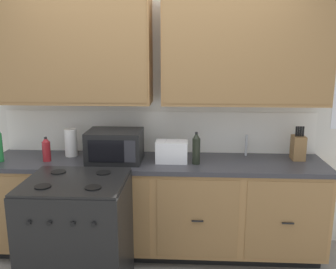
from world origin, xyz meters
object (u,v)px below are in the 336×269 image
toaster (172,151)px  bottle_red (46,149)px  bottle_dark (196,148)px  knife_block (298,147)px  microwave (115,146)px  stove_range (78,237)px  paper_towel_roll (71,142)px

toaster → bottle_red: bearing=-178.2°
bottle_dark → knife_block: bearing=11.1°
bottle_red → bottle_dark: bottle_dark is taller
knife_block → bottle_red: (-2.27, -0.17, -0.01)m
knife_block → bottle_red: bearing=-175.7°
toaster → bottle_dark: bottle_dark is taller
microwave → knife_block: size_ratio=1.55×
stove_range → paper_towel_roll: bearing=109.2°
toaster → bottle_red: bottle_red is taller
paper_towel_roll → toaster: bearing=-8.3°
microwave → knife_block: (1.65, 0.14, -0.02)m
stove_range → bottle_red: bearing=127.2°
stove_range → toaster: size_ratio=3.39×
paper_towel_roll → bottle_dark: 1.19m
stove_range → knife_block: knife_block is taller
knife_block → bottle_dark: knife_block is taller
knife_block → paper_towel_roll: bearing=179.9°
stove_range → toaster: toaster is taller
paper_towel_roll → bottle_red: 0.25m
microwave → stove_range: bearing=-107.5°
stove_range → bottle_dark: bottle_dark is taller
toaster → paper_towel_roll: bearing=171.7°
bottle_red → bottle_dark: (1.34, -0.01, 0.03)m
microwave → bottle_red: bearing=-176.8°
toaster → paper_towel_roll: size_ratio=1.08×
microwave → bottle_dark: size_ratio=1.69×
paper_towel_roll → stove_range: bearing=-70.8°
knife_block → paper_towel_roll: size_ratio=1.19×
toaster → bottle_dark: (0.22, -0.05, 0.04)m
stove_range → bottle_dark: size_ratio=3.34×
toaster → stove_range: bearing=-139.4°
stove_range → knife_block: 2.06m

